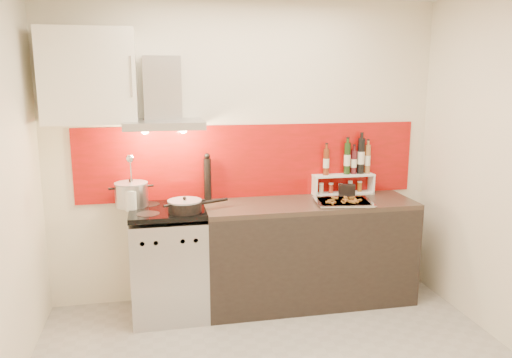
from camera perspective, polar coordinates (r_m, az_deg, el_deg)
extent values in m
cube|color=silver|center=(4.37, -1.18, 3.10)|extent=(3.40, 0.02, 2.60)
cube|color=maroon|center=(4.38, -0.50, 2.06)|extent=(3.00, 0.02, 0.64)
cube|color=#B7B7BA|center=(4.24, -9.87, -9.69)|extent=(0.60, 0.60, 0.84)
cube|color=black|center=(4.01, -9.69, -12.38)|extent=(0.50, 0.02, 0.40)
cube|color=#B7B7BA|center=(3.86, -9.89, -7.09)|extent=(0.56, 0.02, 0.12)
cube|color=#FF190C|center=(3.86, -9.88, -7.12)|extent=(0.10, 0.01, 0.04)
cube|color=black|center=(4.09, -10.10, -3.55)|extent=(0.60, 0.60, 0.04)
cube|color=black|center=(4.42, 6.04, -8.52)|extent=(1.80, 0.60, 0.86)
cube|color=black|center=(4.29, 6.17, -2.87)|extent=(1.80, 0.60, 0.04)
cube|color=#B7B7BA|center=(4.02, -10.47, 6.18)|extent=(0.62, 0.50, 0.06)
cube|color=#B7B7BA|center=(4.15, -10.66, 10.22)|extent=(0.30, 0.18, 0.50)
sphere|color=#FFD18C|center=(4.02, -12.59, 5.53)|extent=(0.07, 0.07, 0.07)
sphere|color=#FFD18C|center=(4.03, -8.30, 5.69)|extent=(0.07, 0.07, 0.07)
cube|color=white|center=(4.10, -18.53, 11.07)|extent=(0.70, 0.35, 0.72)
cylinder|color=#B7B7BA|center=(4.19, -14.03, -1.78)|extent=(0.26, 0.26, 0.18)
cylinder|color=#99999E|center=(4.17, -14.10, -0.47)|extent=(0.27, 0.27, 0.01)
sphere|color=black|center=(4.16, -14.11, -0.14)|extent=(0.03, 0.03, 0.03)
cylinder|color=black|center=(3.94, -8.14, -3.15)|extent=(0.26, 0.26, 0.08)
cylinder|color=#99999E|center=(3.93, -8.16, -2.48)|extent=(0.27, 0.27, 0.01)
sphere|color=black|center=(3.92, -8.17, -2.20)|extent=(0.03, 0.03, 0.03)
cylinder|color=black|center=(4.05, -4.87, -2.54)|extent=(0.24, 0.12, 0.03)
cylinder|color=silver|center=(4.10, -14.07, -2.40)|extent=(0.10, 0.10, 0.16)
cylinder|color=silver|center=(4.05, -14.08, 0.48)|extent=(0.01, 0.07, 0.30)
sphere|color=silver|center=(3.96, -14.21, 2.29)|extent=(0.06, 0.06, 0.06)
cylinder|color=black|center=(4.26, -5.56, -0.12)|extent=(0.07, 0.07, 0.37)
sphere|color=black|center=(4.22, -5.61, 2.62)|extent=(0.05, 0.05, 0.05)
cube|color=white|center=(4.61, 9.85, -1.58)|extent=(0.56, 0.15, 0.01)
cube|color=white|center=(4.50, 6.67, -0.77)|extent=(0.01, 0.15, 0.16)
cube|color=white|center=(4.70, 12.97, -0.47)|extent=(0.02, 0.15, 0.16)
cube|color=white|center=(4.58, 9.92, 0.45)|extent=(0.56, 0.15, 0.02)
cylinder|color=#622710|center=(4.50, 8.02, 1.96)|extent=(0.05, 0.05, 0.24)
cylinder|color=black|center=(4.56, 10.37, 2.32)|extent=(0.06, 0.06, 0.29)
cylinder|color=#481319|center=(4.59, 11.12, 1.92)|extent=(0.05, 0.05, 0.22)
cylinder|color=black|center=(4.61, 11.91, 2.60)|extent=(0.06, 0.06, 0.32)
cylinder|color=olive|center=(4.64, 12.64, 2.23)|extent=(0.05, 0.05, 0.26)
cylinder|color=#BAB297|center=(4.53, 7.46, -1.12)|extent=(0.04, 0.04, 0.08)
cylinder|color=#AA311C|center=(4.56, 8.55, -1.09)|extent=(0.04, 0.04, 0.08)
cylinder|color=brown|center=(4.60, 9.63, -1.10)|extent=(0.04, 0.04, 0.07)
cylinder|color=beige|center=(4.63, 10.70, -0.91)|extent=(0.04, 0.04, 0.09)
cylinder|color=#8D5017|center=(4.66, 11.75, -0.89)|extent=(0.04, 0.04, 0.08)
cube|color=black|center=(4.46, 10.34, -1.36)|extent=(0.15, 0.09, 0.12)
cube|color=silver|center=(4.26, 9.95, -2.65)|extent=(0.49, 0.40, 0.01)
cube|color=silver|center=(4.26, 9.95, -2.52)|extent=(0.51, 0.42, 0.01)
cube|color=red|center=(4.26, 9.95, -2.52)|extent=(0.44, 0.35, 0.01)
cube|color=brown|center=(4.35, 10.22, -2.11)|extent=(0.02, 0.06, 0.01)
cube|color=brown|center=(4.25, 10.12, -2.41)|extent=(0.02, 0.06, 0.01)
cube|color=brown|center=(4.17, 8.36, -2.63)|extent=(0.06, 0.03, 0.01)
cube|color=brown|center=(4.28, 11.28, -2.37)|extent=(0.04, 0.06, 0.01)
cube|color=brown|center=(4.23, 8.56, -2.45)|extent=(0.06, 0.03, 0.01)
cube|color=brown|center=(4.24, 10.69, -2.46)|extent=(0.06, 0.03, 0.01)
cube|color=brown|center=(4.20, 9.94, -2.59)|extent=(0.02, 0.06, 0.01)
cube|color=brown|center=(4.23, 11.31, -2.54)|extent=(0.04, 0.06, 0.01)
cube|color=brown|center=(4.26, 10.33, -2.39)|extent=(0.04, 0.06, 0.01)
cube|color=brown|center=(4.27, 11.64, -2.42)|extent=(0.06, 0.04, 0.01)
cube|color=brown|center=(4.15, 8.72, -2.72)|extent=(0.03, 0.06, 0.01)
cube|color=brown|center=(4.32, 9.01, -2.13)|extent=(0.05, 0.06, 0.01)
cube|color=brown|center=(4.19, 9.94, -2.61)|extent=(0.03, 0.06, 0.01)
cube|color=brown|center=(4.16, 8.74, -2.66)|extent=(0.06, 0.02, 0.01)
cube|color=brown|center=(4.35, 10.93, -2.12)|extent=(0.06, 0.03, 0.01)
cube|color=brown|center=(4.20, 10.95, -2.61)|extent=(0.05, 0.06, 0.01)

